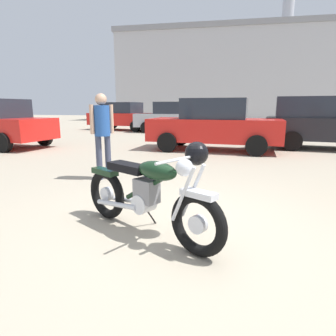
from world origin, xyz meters
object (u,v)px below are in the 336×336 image
(dark_sedan_left, at_px, (214,125))
(bystander, at_px, (102,128))
(silver_sedan_mid, at_px, (123,116))
(vintage_motorcycle, at_px, (150,193))
(pale_sedan_back, at_px, (173,117))

(dark_sedan_left, bearing_deg, bystander, -108.65)
(dark_sedan_left, distance_m, silver_sedan_mid, 9.39)
(vintage_motorcycle, distance_m, pale_sedan_back, 13.21)
(bystander, bearing_deg, pale_sedan_back, 142.36)
(vintage_motorcycle, height_order, pale_sedan_back, pale_sedan_back)
(vintage_motorcycle, bearing_deg, dark_sedan_left, 117.09)
(vintage_motorcycle, relative_size, pale_sedan_back, 0.44)
(bystander, height_order, dark_sedan_left, dark_sedan_left)
(bystander, relative_size, dark_sedan_left, 0.39)
(vintage_motorcycle, bearing_deg, pale_sedan_back, 129.87)
(bystander, distance_m, silver_sedan_mid, 12.33)
(bystander, xyz_separation_m, dark_sedan_left, (1.65, 4.48, -0.18))
(dark_sedan_left, relative_size, silver_sedan_mid, 0.96)
(bystander, bearing_deg, vintage_motorcycle, -6.29)
(vintage_motorcycle, height_order, silver_sedan_mid, silver_sedan_mid)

